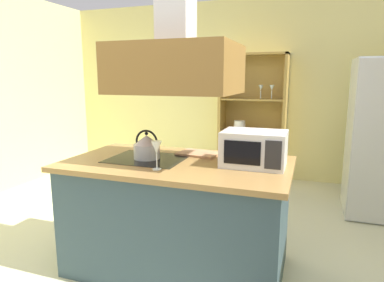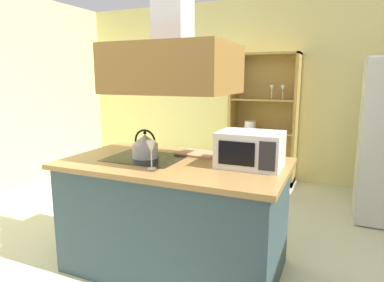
{
  "view_description": "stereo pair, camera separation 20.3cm",
  "coord_description": "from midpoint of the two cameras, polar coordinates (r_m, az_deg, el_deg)",
  "views": [
    {
      "loc": [
        1.0,
        -2.29,
        1.55
      ],
      "look_at": [
        0.04,
        0.44,
        1.0
      ],
      "focal_mm": 31.58,
      "sensor_mm": 36.0,
      "label": 1
    },
    {
      "loc": [
        1.19,
        -2.22,
        1.55
      ],
      "look_at": [
        0.04,
        0.44,
        1.0
      ],
      "focal_mm": 31.58,
      "sensor_mm": 36.0,
      "label": 2
    }
  ],
  "objects": [
    {
      "name": "dish_cabinet",
      "position": [
        5.17,
        9.04,
        2.71
      ],
      "size": [
        0.97,
        0.4,
        1.89
      ],
      "color": "#AB873F",
      "rests_on": "ground"
    },
    {
      "name": "kitchen_island",
      "position": [
        2.79,
        -4.59,
        -12.39
      ],
      "size": [
        1.75,
        0.99,
        0.9
      ],
      "color": "#31464F",
      "rests_on": "ground"
    },
    {
      "name": "kettle",
      "position": [
        2.74,
        -9.76,
        -0.98
      ],
      "size": [
        0.21,
        0.21,
        0.23
      ],
      "color": "#B8BDC6",
      "rests_on": "kitchen_island"
    },
    {
      "name": "range_hood",
      "position": [
        2.58,
        -5.02,
        14.67
      ],
      "size": [
        0.9,
        0.7,
        1.27
      ],
      "color": "brown"
    },
    {
      "name": "microwave",
      "position": [
        2.51,
        8.17,
        -1.29
      ],
      "size": [
        0.46,
        0.35,
        0.26
      ],
      "color": "silver",
      "rests_on": "kitchen_island"
    },
    {
      "name": "wine_glass_on_counter",
      "position": [
        2.4,
        -8.43,
        -1.32
      ],
      "size": [
        0.08,
        0.08,
        0.21
      ],
      "color": "silver",
      "rests_on": "kitchen_island"
    },
    {
      "name": "cutting_board",
      "position": [
        2.87,
        -0.84,
        -2.13
      ],
      "size": [
        0.37,
        0.28,
        0.02
      ],
      "primitive_type": "cube",
      "rotation": [
        0.0,
        0.0,
        -0.14
      ],
      "color": "tan",
      "rests_on": "kitchen_island"
    },
    {
      "name": "wall_back",
      "position": [
        5.37,
        7.78,
        8.49
      ],
      "size": [
        6.0,
        0.12,
        2.7
      ],
      "primitive_type": "cube",
      "color": "#E1D789",
      "rests_on": "ground"
    },
    {
      "name": "ground_plane",
      "position": [
        2.95,
        -5.87,
        -21.04
      ],
      "size": [
        7.8,
        7.8,
        0.0
      ],
      "primitive_type": "plane",
      "color": "beige"
    }
  ]
}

